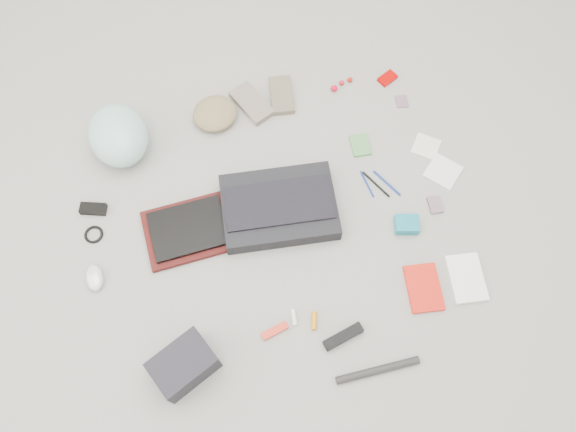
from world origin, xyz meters
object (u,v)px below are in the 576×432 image
object	(u,v)px
laptop	(188,229)
bike_helmet	(118,135)
messenger_bag	(279,207)
camera_bag	(184,365)
book_red	(424,288)
accordion_wallet	(407,225)

from	to	relation	value
laptop	bike_helmet	world-z (taller)	bike_helmet
messenger_bag	camera_bag	xyz separation A→B (m)	(-0.50, -0.49, 0.03)
laptop	book_red	xyz separation A→B (m)	(0.79, -0.50, -0.02)
messenger_bag	accordion_wallet	bearing A→B (deg)	-16.18
messenger_bag	bike_helmet	xyz separation A→B (m)	(-0.54, 0.49, 0.05)
book_red	camera_bag	bearing A→B (deg)	-168.22
book_red	accordion_wallet	bearing A→B (deg)	93.33
laptop	bike_helmet	distance (m)	0.50
messenger_bag	book_red	size ratio (longest dim) A/B	2.41
laptop	messenger_bag	bearing A→B (deg)	-2.34
messenger_bag	camera_bag	distance (m)	0.70
accordion_wallet	messenger_bag	bearing A→B (deg)	172.36
messenger_bag	camera_bag	world-z (taller)	camera_bag
laptop	camera_bag	bearing A→B (deg)	-103.54
laptop	camera_bag	world-z (taller)	camera_bag
camera_bag	book_red	world-z (taller)	camera_bag
book_red	accordion_wallet	distance (m)	0.26
bike_helmet	camera_bag	world-z (taller)	bike_helmet
bike_helmet	accordion_wallet	bearing A→B (deg)	-39.57
camera_bag	laptop	bearing A→B (deg)	54.08
messenger_bag	laptop	size ratio (longest dim) A/B	1.53
messenger_bag	bike_helmet	distance (m)	0.73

